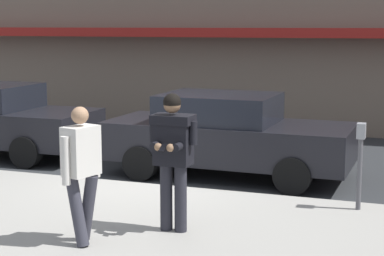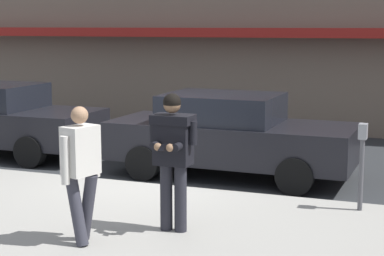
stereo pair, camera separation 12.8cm
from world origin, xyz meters
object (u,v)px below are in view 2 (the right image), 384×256
parked_sedan_mid (229,135)px  pedestrian_in_light_coat (81,166)px  man_texting_on_phone (173,147)px  parking_meter (362,154)px

parked_sedan_mid → pedestrian_in_light_coat: size_ratio=2.67×
parked_sedan_mid → pedestrian_in_light_coat: 4.58m
man_texting_on_phone → pedestrian_in_light_coat: size_ratio=1.06×
parked_sedan_mid → parking_meter: (2.58, -1.91, 0.18)m
parked_sedan_mid → parking_meter: size_ratio=3.57×
man_texting_on_phone → pedestrian_in_light_coat: man_texting_on_phone is taller
man_texting_on_phone → pedestrian_in_light_coat: bearing=-136.5°
man_texting_on_phone → parking_meter: bearing=39.8°
pedestrian_in_light_coat → parking_meter: size_ratio=1.34×
man_texting_on_phone → parking_meter: man_texting_on_phone is taller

